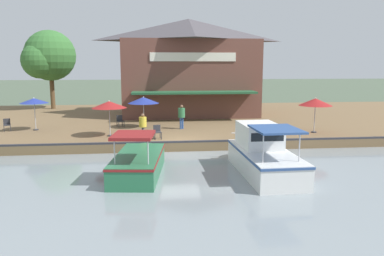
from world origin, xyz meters
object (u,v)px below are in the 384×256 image
at_px(patio_umbrella_near_quay_edge, 143,100).
at_px(waterfront_restaurant, 189,66).
at_px(person_near_entrance, 182,114).
at_px(patio_umbrella_far_corner, 109,105).
at_px(patio_umbrella_by_entrance, 315,102).
at_px(tree_upstream_bank, 48,57).
at_px(cafe_chair_mid_patio, 157,131).
at_px(motorboat_distant_upstream, 140,160).
at_px(person_mid_patio, 143,123).
at_px(patio_umbrella_mid_patio_right, 34,101).
at_px(motorboat_nearest_quay, 260,153).
at_px(cafe_chair_far_corner_seat, 120,120).
at_px(cafe_chair_back_row_seat, 7,124).

bearing_deg(patio_umbrella_near_quay_edge, waterfront_restaurant, 151.83).
bearing_deg(person_near_entrance, patio_umbrella_far_corner, -65.04).
height_order(patio_umbrella_near_quay_edge, patio_umbrella_by_entrance, patio_umbrella_by_entrance).
height_order(patio_umbrella_near_quay_edge, tree_upstream_bank, tree_upstream_bank).
xyz_separation_m(cafe_chair_mid_patio, tree_upstream_bank, (-16.87, -10.68, 4.78)).
distance_m(waterfront_restaurant, motorboat_distant_upstream, 18.02).
bearing_deg(patio_umbrella_by_entrance, person_mid_patio, -84.08).
distance_m(patio_umbrella_mid_patio_right, motorboat_distant_upstream, 12.09).
bearing_deg(person_near_entrance, patio_umbrella_near_quay_edge, -108.54).
bearing_deg(motorboat_nearest_quay, cafe_chair_mid_patio, -138.88).
bearing_deg(patio_umbrella_mid_patio_right, tree_upstream_bank, -169.79).
relative_size(patio_umbrella_near_quay_edge, tree_upstream_bank, 0.28).
distance_m(patio_umbrella_by_entrance, tree_upstream_bank, 26.58).
bearing_deg(waterfront_restaurant, tree_upstream_bank, -110.37).
relative_size(cafe_chair_far_corner_seat, cafe_chair_mid_patio, 1.00).
xyz_separation_m(patio_umbrella_far_corner, person_mid_patio, (1.32, 2.11, -1.03)).
bearing_deg(waterfront_restaurant, patio_umbrella_mid_patio_right, -55.85).
xyz_separation_m(patio_umbrella_near_quay_edge, person_mid_patio, (4.42, 0.04, -0.99)).
relative_size(cafe_chair_far_corner_seat, motorboat_nearest_quay, 0.13).
distance_m(waterfront_restaurant, motorboat_nearest_quay, 17.88).
bearing_deg(cafe_chair_mid_patio, patio_umbrella_mid_patio_right, -115.65).
bearing_deg(person_near_entrance, patio_umbrella_mid_patio_right, -93.21).
bearing_deg(waterfront_restaurant, cafe_chair_mid_patio, -14.61).
bearing_deg(waterfront_restaurant, person_mid_patio, -18.37).
height_order(waterfront_restaurant, patio_umbrella_by_entrance, waterfront_restaurant).
distance_m(person_mid_patio, tree_upstream_bank, 20.04).
bearing_deg(cafe_chair_back_row_seat, patio_umbrella_by_entrance, 82.46).
bearing_deg(patio_umbrella_near_quay_edge, cafe_chair_mid_patio, 11.82).
bearing_deg(tree_upstream_bank, patio_umbrella_near_quay_edge, 37.95).
bearing_deg(motorboat_distant_upstream, cafe_chair_mid_patio, 170.43).
bearing_deg(motorboat_nearest_quay, waterfront_restaurant, -174.12).
bearing_deg(person_near_entrance, cafe_chair_far_corner_seat, -107.78).
bearing_deg(cafe_chair_mid_patio, patio_umbrella_far_corner, -112.67).
bearing_deg(patio_umbrella_far_corner, cafe_chair_back_row_seat, -109.78).
relative_size(patio_umbrella_mid_patio_right, motorboat_nearest_quay, 0.34).
distance_m(person_near_entrance, tree_upstream_bank, 18.77).
height_order(cafe_chair_back_row_seat, tree_upstream_bank, tree_upstream_bank).
height_order(person_near_entrance, person_mid_patio, person_near_entrance).
bearing_deg(motorboat_nearest_quay, patio_umbrella_far_corner, -130.98).
relative_size(cafe_chair_back_row_seat, person_near_entrance, 0.50).
relative_size(motorboat_nearest_quay, tree_upstream_bank, 0.85).
height_order(patio_umbrella_far_corner, patio_umbrella_by_entrance, patio_umbrella_by_entrance).
xyz_separation_m(patio_umbrella_by_entrance, cafe_chair_far_corner_seat, (-3.76, -13.13, -1.58)).
xyz_separation_m(patio_umbrella_far_corner, cafe_chair_back_row_seat, (-2.60, -7.22, -1.54)).
height_order(patio_umbrella_near_quay_edge, motorboat_nearest_quay, patio_umbrella_near_quay_edge).
height_order(patio_umbrella_near_quay_edge, person_near_entrance, patio_umbrella_near_quay_edge).
distance_m(cafe_chair_back_row_seat, cafe_chair_far_corner_seat, 7.62).
relative_size(person_near_entrance, motorboat_distant_upstream, 0.29).
bearing_deg(cafe_chair_far_corner_seat, cafe_chair_mid_patio, 28.59).
height_order(patio_umbrella_far_corner, motorboat_distant_upstream, patio_umbrella_far_corner).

